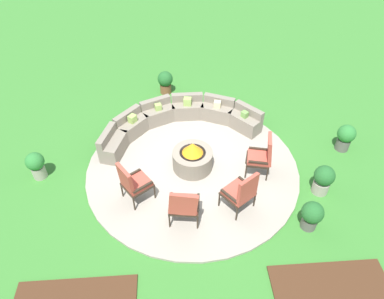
{
  "coord_description": "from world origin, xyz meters",
  "views": [
    {
      "loc": [
        -0.44,
        -6.05,
        6.24
      ],
      "look_at": [
        0.0,
        0.2,
        0.45
      ],
      "focal_mm": 33.03,
      "sensor_mm": 36.0,
      "label": 1
    }
  ],
  "objects_px": {
    "fire_pit": "(193,158)",
    "lounge_chair_front_right": "(184,205)",
    "lounge_chair_back_left": "(241,192)",
    "lounge_chair_back_right": "(263,155)",
    "potted_plant_0": "(346,137)",
    "curved_stone_bench": "(177,120)",
    "potted_plant_4": "(36,164)",
    "potted_plant_1": "(312,215)",
    "lounge_chair_front_left": "(133,182)",
    "potted_plant_2": "(323,179)",
    "potted_plant_3": "(165,81)"
  },
  "relations": [
    {
      "from": "lounge_chair_front_left",
      "to": "potted_plant_0",
      "type": "distance_m",
      "value": 5.44
    },
    {
      "from": "lounge_chair_front_left",
      "to": "lounge_chair_back_right",
      "type": "height_order",
      "value": "lounge_chair_back_right"
    },
    {
      "from": "lounge_chair_back_left",
      "to": "potted_plant_1",
      "type": "bearing_deg",
      "value": -58.72
    },
    {
      "from": "curved_stone_bench",
      "to": "lounge_chair_back_left",
      "type": "height_order",
      "value": "lounge_chair_back_left"
    },
    {
      "from": "potted_plant_4",
      "to": "curved_stone_bench",
      "type": "bearing_deg",
      "value": 24.75
    },
    {
      "from": "fire_pit",
      "to": "lounge_chair_front_left",
      "type": "xyz_separation_m",
      "value": [
        -1.34,
        -0.92,
        0.26
      ]
    },
    {
      "from": "potted_plant_0",
      "to": "potted_plant_4",
      "type": "distance_m",
      "value": 7.6
    },
    {
      "from": "potted_plant_0",
      "to": "lounge_chair_back_left",
      "type": "bearing_deg",
      "value": -149.21
    },
    {
      "from": "curved_stone_bench",
      "to": "lounge_chair_back_right",
      "type": "xyz_separation_m",
      "value": [
        1.92,
        -1.82,
        0.29
      ]
    },
    {
      "from": "lounge_chair_front_left",
      "to": "lounge_chair_back_right",
      "type": "bearing_deg",
      "value": 66.8
    },
    {
      "from": "curved_stone_bench",
      "to": "potted_plant_1",
      "type": "bearing_deg",
      "value": -52.29
    },
    {
      "from": "lounge_chair_front_left",
      "to": "lounge_chair_front_right",
      "type": "bearing_deg",
      "value": 22.2
    },
    {
      "from": "lounge_chair_front_right",
      "to": "potted_plant_1",
      "type": "height_order",
      "value": "lounge_chair_front_right"
    },
    {
      "from": "lounge_chair_back_right",
      "to": "potted_plant_0",
      "type": "distance_m",
      "value": 2.45
    },
    {
      "from": "lounge_chair_front_left",
      "to": "lounge_chair_front_right",
      "type": "distance_m",
      "value": 1.25
    },
    {
      "from": "potted_plant_3",
      "to": "potted_plant_2",
      "type": "bearing_deg",
      "value": -51.35
    },
    {
      "from": "curved_stone_bench",
      "to": "potted_plant_2",
      "type": "height_order",
      "value": "potted_plant_2"
    },
    {
      "from": "lounge_chair_back_right",
      "to": "curved_stone_bench",
      "type": "bearing_deg",
      "value": 59.12
    },
    {
      "from": "curved_stone_bench",
      "to": "fire_pit",
      "type": "bearing_deg",
      "value": -78.11
    },
    {
      "from": "curved_stone_bench",
      "to": "lounge_chair_front_right",
      "type": "distance_m",
      "value": 3.13
    },
    {
      "from": "potted_plant_0",
      "to": "lounge_chair_back_right",
      "type": "bearing_deg",
      "value": -162.23
    },
    {
      "from": "lounge_chair_back_left",
      "to": "lounge_chair_front_right",
      "type": "bearing_deg",
      "value": 154.39
    },
    {
      "from": "potted_plant_4",
      "to": "potted_plant_0",
      "type": "bearing_deg",
      "value": 3.49
    },
    {
      "from": "potted_plant_1",
      "to": "lounge_chair_back_right",
      "type": "bearing_deg",
      "value": 114.12
    },
    {
      "from": "lounge_chair_front_right",
      "to": "lounge_chair_back_right",
      "type": "bearing_deg",
      "value": 41.95
    },
    {
      "from": "potted_plant_4",
      "to": "potted_plant_3",
      "type": "bearing_deg",
      "value": 48.13
    },
    {
      "from": "fire_pit",
      "to": "potted_plant_1",
      "type": "distance_m",
      "value": 2.96
    },
    {
      "from": "lounge_chair_front_right",
      "to": "potted_plant_0",
      "type": "bearing_deg",
      "value": 33.29
    },
    {
      "from": "potted_plant_0",
      "to": "potted_plant_3",
      "type": "bearing_deg",
      "value": 146.89
    },
    {
      "from": "potted_plant_0",
      "to": "potted_plant_2",
      "type": "relative_size",
      "value": 0.99
    },
    {
      "from": "lounge_chair_front_left",
      "to": "fire_pit",
      "type": "bearing_deg",
      "value": 89.13
    },
    {
      "from": "lounge_chair_back_right",
      "to": "potted_plant_2",
      "type": "distance_m",
      "value": 1.43
    },
    {
      "from": "lounge_chair_back_left",
      "to": "potted_plant_1",
      "type": "distance_m",
      "value": 1.49
    },
    {
      "from": "lounge_chair_back_right",
      "to": "potted_plant_4",
      "type": "xyz_separation_m",
      "value": [
        -5.26,
        0.28,
        -0.23
      ]
    },
    {
      "from": "potted_plant_3",
      "to": "potted_plant_4",
      "type": "relative_size",
      "value": 1.0
    },
    {
      "from": "lounge_chair_back_right",
      "to": "potted_plant_4",
      "type": "height_order",
      "value": "lounge_chair_back_right"
    },
    {
      "from": "fire_pit",
      "to": "potted_plant_1",
      "type": "xyz_separation_m",
      "value": [
        2.3,
        -1.86,
        0.03
      ]
    },
    {
      "from": "fire_pit",
      "to": "lounge_chair_front_right",
      "type": "relative_size",
      "value": 0.93
    },
    {
      "from": "lounge_chair_back_right",
      "to": "potted_plant_4",
      "type": "relative_size",
      "value": 1.54
    },
    {
      "from": "curved_stone_bench",
      "to": "potted_plant_4",
      "type": "height_order",
      "value": "curved_stone_bench"
    },
    {
      "from": "lounge_chair_back_left",
      "to": "lounge_chair_front_left",
      "type": "bearing_deg",
      "value": 132.08
    },
    {
      "from": "curved_stone_bench",
      "to": "potted_plant_4",
      "type": "bearing_deg",
      "value": -155.25
    },
    {
      "from": "lounge_chair_front_right",
      "to": "potted_plant_3",
      "type": "relative_size",
      "value": 1.43
    },
    {
      "from": "fire_pit",
      "to": "lounge_chair_back_right",
      "type": "xyz_separation_m",
      "value": [
        1.6,
        -0.29,
        0.27
      ]
    },
    {
      "from": "curved_stone_bench",
      "to": "lounge_chair_back_right",
      "type": "bearing_deg",
      "value": -43.5
    },
    {
      "from": "potted_plant_3",
      "to": "lounge_chair_back_left",
      "type": "bearing_deg",
      "value": -72.12
    },
    {
      "from": "curved_stone_bench",
      "to": "potted_plant_1",
      "type": "xyz_separation_m",
      "value": [
        2.62,
        -3.39,
        0.05
      ]
    },
    {
      "from": "lounge_chair_front_left",
      "to": "lounge_chair_back_left",
      "type": "xyz_separation_m",
      "value": [
        2.27,
        -0.41,
        -0.01
      ]
    },
    {
      "from": "lounge_chair_back_left",
      "to": "lounge_chair_back_right",
      "type": "height_order",
      "value": "lounge_chair_back_right"
    },
    {
      "from": "lounge_chair_back_right",
      "to": "lounge_chair_front_left",
      "type": "bearing_deg",
      "value": 114.7
    }
  ]
}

